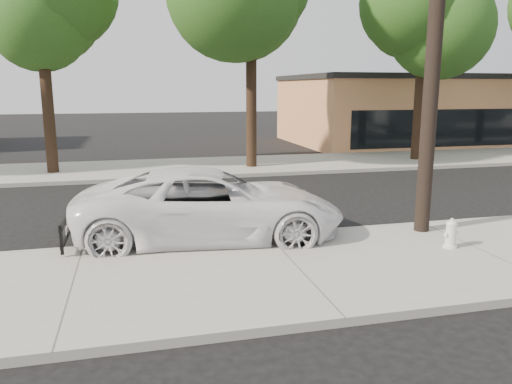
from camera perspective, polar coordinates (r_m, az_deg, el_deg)
ground at (r=13.47m, az=-1.12°, el=-2.92°), size 120.00×120.00×0.00m
near_sidewalk at (r=9.49m, az=4.72°, el=-8.89°), size 90.00×4.40×0.15m
far_sidewalk at (r=21.66m, az=-6.12°, el=2.85°), size 90.00×5.00×0.15m
curb_near at (r=11.49m, az=1.22°, el=-5.14°), size 90.00×0.12×0.16m
building_main at (r=34.38m, az=19.64°, el=8.77°), size 18.00×10.00×4.00m
utility_pole at (r=11.98m, az=19.82°, el=17.25°), size 1.40×0.34×9.00m
tree_b at (r=21.15m, az=-22.99°, el=18.33°), size 4.34×4.20×8.45m
tree_d at (r=24.62m, az=19.26°, el=18.05°), size 4.50×4.35×8.75m
police_cruiser at (r=11.33m, az=-5.17°, el=-1.48°), size 6.22×3.37×1.65m
fire_hydrant at (r=11.19m, az=21.38°, el=-4.52°), size 0.31×0.28×0.59m
traffic_cone at (r=11.11m, az=3.65°, el=-3.65°), size 0.35×0.35×0.65m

